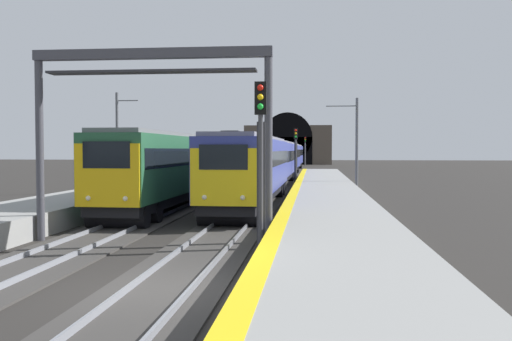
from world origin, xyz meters
name	(u,v)px	position (x,y,z in m)	size (l,w,h in m)	color
ground_plane	(163,291)	(0.00, 0.00, 0.00)	(320.00, 320.00, 0.00)	#282623
platform_right	(346,276)	(0.00, -4.19, 0.45)	(112.00, 4.17, 0.90)	gray
platform_right_edge_strip	(264,254)	(0.00, -2.36, 0.90)	(112.00, 0.50, 0.01)	yellow
track_main_line	(163,289)	(0.00, 0.00, 0.04)	(160.00, 2.89, 0.21)	#383533
train_main_approaching	(282,158)	(48.03, 0.00, 2.29)	(76.81, 3.07, 4.01)	navy
train_adjacent_platform	(230,159)	(39.98, 4.42, 2.38)	(62.97, 3.11, 5.05)	#235638
railway_signal_near	(261,149)	(5.37, -1.76, 3.28)	(0.39, 0.38, 5.45)	#38383D
railway_signal_mid	(296,150)	(40.21, -1.76, 3.19)	(0.39, 0.38, 5.28)	#38383D
railway_signal_far	(305,149)	(96.35, -1.76, 3.43)	(0.39, 0.38, 5.72)	#4C4C54
overhead_signal_gantry	(151,96)	(6.63, 2.21, 5.14)	(0.70, 8.51, 6.80)	#3F3F47
tunnel_portal	(288,145)	(109.29, 2.21, 4.28)	(2.25, 18.98, 11.26)	#51473D
catenary_mast_near	(356,144)	(30.25, -6.63, 3.70)	(0.22, 2.43, 7.15)	#595B60
catenary_mast_far	(118,142)	(27.85, 11.08, 3.84)	(0.22, 1.72, 7.50)	#595B60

